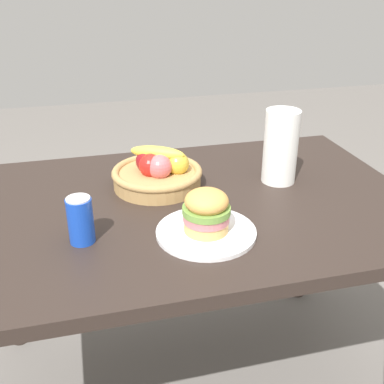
{
  "coord_description": "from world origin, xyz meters",
  "views": [
    {
      "loc": [
        -0.29,
        -1.22,
        1.4
      ],
      "look_at": [
        0.0,
        -0.06,
        0.81
      ],
      "focal_mm": 43.59,
      "sensor_mm": 36.0,
      "label": 1
    }
  ],
  "objects": [
    {
      "name": "ground_plane",
      "position": [
        0.0,
        0.0,
        0.0
      ],
      "size": [
        8.0,
        8.0,
        0.0
      ],
      "primitive_type": "plane",
      "color": "slate"
    },
    {
      "name": "dining_table",
      "position": [
        0.0,
        0.0,
        0.65
      ],
      "size": [
        1.4,
        0.9,
        0.75
      ],
      "color": "#2D231E",
      "rests_on": "ground_plane"
    },
    {
      "name": "plate",
      "position": [
        0.01,
        -0.2,
        0.76
      ],
      "size": [
        0.27,
        0.27,
        0.01
      ],
      "primitive_type": "cylinder",
      "color": "white",
      "rests_on": "dining_table"
    },
    {
      "name": "sandwich",
      "position": [
        0.01,
        -0.2,
        0.82
      ],
      "size": [
        0.13,
        0.13,
        0.12
      ],
      "color": "#DBAD60",
      "rests_on": "plate"
    },
    {
      "name": "soda_can",
      "position": [
        -0.31,
        -0.15,
        0.81
      ],
      "size": [
        0.07,
        0.07,
        0.13
      ],
      "color": "blue",
      "rests_on": "dining_table"
    },
    {
      "name": "fruit_basket",
      "position": [
        -0.06,
        0.13,
        0.8
      ],
      "size": [
        0.29,
        0.29,
        0.14
      ],
      "color": "tan",
      "rests_on": "dining_table"
    },
    {
      "name": "paper_towel_roll",
      "position": [
        0.33,
        0.07,
        0.87
      ],
      "size": [
        0.11,
        0.11,
        0.24
      ],
      "primitive_type": "cylinder",
      "color": "white",
      "rests_on": "dining_table"
    }
  ]
}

